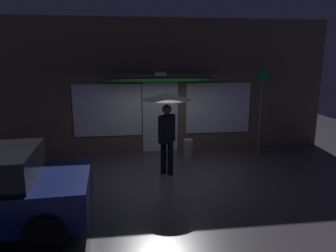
# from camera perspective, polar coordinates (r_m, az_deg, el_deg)

# --- Properties ---
(ground_plane) EXTENTS (18.00, 18.00, 0.00)m
(ground_plane) POSITION_cam_1_polar(r_m,az_deg,el_deg) (8.07, 0.32, -8.96)
(ground_plane) COLOR #423F44
(building_facade) EXTENTS (10.67, 1.00, 4.10)m
(building_facade) POSITION_cam_1_polar(r_m,az_deg,el_deg) (9.88, -1.53, 7.11)
(building_facade) COLOR brown
(building_facade) RESTS_ON ground
(person_with_umbrella) EXTENTS (1.22, 1.22, 2.10)m
(person_with_umbrella) POSITION_cam_1_polar(r_m,az_deg,el_deg) (7.74, -0.22, 3.00)
(person_with_umbrella) COLOR black
(person_with_umbrella) RESTS_ON ground
(street_sign_post) EXTENTS (0.40, 0.07, 2.69)m
(street_sign_post) POSITION_cam_1_polar(r_m,az_deg,el_deg) (9.62, 16.51, 3.35)
(street_sign_post) COLOR #595B60
(street_sign_post) RESTS_ON ground
(sidewalk_bollard) EXTENTS (0.29, 0.29, 0.54)m
(sidewalk_bollard) POSITION_cam_1_polar(r_m,az_deg,el_deg) (9.44, 3.70, -4.06)
(sidewalk_bollard) COLOR #9E998E
(sidewalk_bollard) RESTS_ON ground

